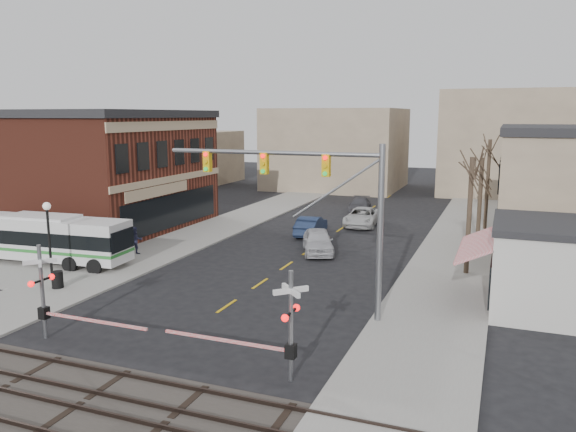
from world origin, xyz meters
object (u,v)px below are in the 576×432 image
(trash_bin, at_px, (57,280))
(transit_bus, at_px, (43,238))
(car_c, at_px, (362,217))
(pedestrian_near, at_px, (98,257))
(car_d, at_px, (360,205))
(traffic_signal_mast, at_px, (318,192))
(car_b, at_px, (311,226))
(rr_crossing_west, at_px, (50,294))
(rr_crossing_east, at_px, (279,326))
(street_lamp, at_px, (48,224))
(pedestrian_far, at_px, (136,241))
(car_a, at_px, (318,241))

(trash_bin, bearing_deg, transit_bus, 140.44)
(car_c, relative_size, pedestrian_near, 3.19)
(car_c, height_order, car_d, car_c)
(car_d, xyz_separation_m, pedestrian_near, (-9.17, -26.26, 0.30))
(traffic_signal_mast, xyz_separation_m, car_c, (-3.20, 21.73, -5.01))
(car_b, bearing_deg, traffic_signal_mast, 105.58)
(transit_bus, height_order, trash_bin, transit_bus)
(rr_crossing_west, xyz_separation_m, rr_crossing_east, (10.10, 0.14, 0.00))
(street_lamp, distance_m, pedestrian_near, 3.44)
(trash_bin, height_order, pedestrian_near, pedestrian_near)
(street_lamp, relative_size, car_d, 0.94)
(car_d, bearing_deg, transit_bus, -127.03)
(traffic_signal_mast, xyz_separation_m, street_lamp, (-15.64, -0.25, -2.53))
(car_d, bearing_deg, pedestrian_far, -122.41)
(rr_crossing_west, distance_m, street_lamp, 9.21)
(traffic_signal_mast, xyz_separation_m, rr_crossing_west, (-9.29, -6.80, -3.80))
(car_d, xyz_separation_m, pedestrian_far, (-9.61, -22.01, 0.36))
(trash_bin, relative_size, pedestrian_far, 0.49)
(car_b, relative_size, pedestrian_near, 2.71)
(pedestrian_near, bearing_deg, trash_bin, 167.16)
(street_lamp, relative_size, trash_bin, 4.84)
(rr_crossing_west, bearing_deg, car_a, 72.87)
(car_a, relative_size, pedestrian_near, 2.83)
(traffic_signal_mast, distance_m, pedestrian_near, 15.11)
(street_lamp, distance_m, car_b, 19.52)
(pedestrian_far, bearing_deg, pedestrian_near, -139.01)
(car_c, bearing_deg, pedestrian_near, -121.98)
(transit_bus, xyz_separation_m, rr_crossing_west, (9.54, -9.25, 0.30))
(rr_crossing_east, bearing_deg, transit_bus, 155.12)
(car_b, distance_m, car_d, 11.67)
(rr_crossing_east, bearing_deg, trash_bin, 160.80)
(rr_crossing_east, height_order, trash_bin, rr_crossing_east)
(transit_bus, distance_m, car_d, 29.20)
(traffic_signal_mast, relative_size, car_b, 2.29)
(car_b, relative_size, car_c, 0.85)
(rr_crossing_west, xyz_separation_m, car_c, (6.08, 28.53, -1.22))
(traffic_signal_mast, relative_size, car_c, 1.94)
(transit_bus, bearing_deg, car_d, 61.78)
(car_b, xyz_separation_m, car_d, (0.96, 11.63, -0.08))
(pedestrian_near, bearing_deg, car_d, -34.12)
(car_a, bearing_deg, pedestrian_near, -160.25)
(car_a, bearing_deg, rr_crossing_west, -129.30)
(car_c, xyz_separation_m, pedestrian_near, (-10.99, -19.83, 0.22))
(car_c, bearing_deg, car_b, -121.14)
(street_lamp, bearing_deg, car_d, 69.51)
(car_d, height_order, pedestrian_far, pedestrian_far)
(traffic_signal_mast, distance_m, pedestrian_far, 16.57)
(car_a, bearing_deg, traffic_signal_mast, -94.10)
(rr_crossing_west, relative_size, rr_crossing_east, 1.00)
(trash_bin, bearing_deg, traffic_signal_mast, 6.00)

